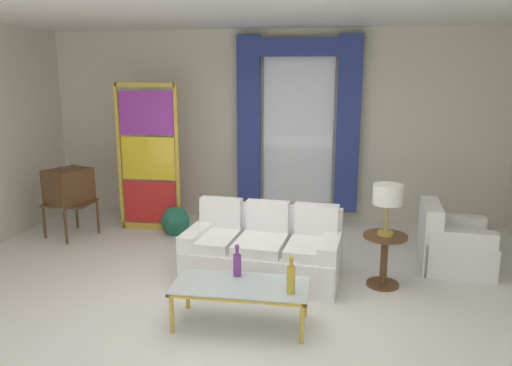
# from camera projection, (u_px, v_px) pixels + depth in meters

# --- Properties ---
(ground_plane) EXTENTS (16.00, 16.00, 0.00)m
(ground_plane) POSITION_uv_depth(u_px,v_px,m) (238.00, 297.00, 5.25)
(ground_plane) COLOR white
(wall_rear) EXTENTS (8.00, 0.12, 3.00)m
(wall_rear) POSITION_uv_depth(u_px,v_px,m) (273.00, 126.00, 7.87)
(wall_rear) COLOR beige
(wall_rear) RESTS_ON ground
(ceiling_slab) EXTENTS (8.00, 7.60, 0.04)m
(ceiling_slab) POSITION_uv_depth(u_px,v_px,m) (249.00, 9.00, 5.36)
(ceiling_slab) COLOR white
(curtained_window) EXTENTS (2.00, 0.17, 2.70)m
(curtained_window) POSITION_uv_depth(u_px,v_px,m) (298.00, 112.00, 7.60)
(curtained_window) COLOR white
(curtained_window) RESTS_ON ground
(couch_white_long) EXTENTS (1.83, 1.08, 0.86)m
(couch_white_long) POSITION_uv_depth(u_px,v_px,m) (264.00, 251.00, 5.75)
(couch_white_long) COLOR white
(couch_white_long) RESTS_ON ground
(coffee_table) EXTENTS (1.27, 0.58, 0.41)m
(coffee_table) POSITION_uv_depth(u_px,v_px,m) (241.00, 288.00, 4.59)
(coffee_table) COLOR silver
(coffee_table) RESTS_ON ground
(bottle_blue_decanter) EXTENTS (0.08, 0.08, 0.32)m
(bottle_blue_decanter) POSITION_uv_depth(u_px,v_px,m) (237.00, 263.00, 4.75)
(bottle_blue_decanter) COLOR #753384
(bottle_blue_decanter) RESTS_ON coffee_table
(bottle_crystal_tall) EXTENTS (0.08, 0.08, 0.36)m
(bottle_crystal_tall) POSITION_uv_depth(u_px,v_px,m) (291.00, 278.00, 4.38)
(bottle_crystal_tall) COLOR gold
(bottle_crystal_tall) RESTS_ON coffee_table
(vintage_tv) EXTENTS (0.70, 0.74, 1.35)m
(vintage_tv) POSITION_uv_depth(u_px,v_px,m) (69.00, 187.00, 7.07)
(vintage_tv) COLOR brown
(vintage_tv) RESTS_ON ground
(armchair_white) EXTENTS (0.88, 0.87, 0.80)m
(armchair_white) POSITION_uv_depth(u_px,v_px,m) (451.00, 246.00, 5.97)
(armchair_white) COLOR white
(armchair_white) RESTS_ON ground
(stained_glass_divider) EXTENTS (0.95, 0.05, 2.20)m
(stained_glass_divider) POSITION_uv_depth(u_px,v_px,m) (148.00, 161.00, 7.29)
(stained_glass_divider) COLOR gold
(stained_glass_divider) RESTS_ON ground
(peacock_figurine) EXTENTS (0.44, 0.60, 0.50)m
(peacock_figurine) POSITION_uv_depth(u_px,v_px,m) (173.00, 223.00, 7.12)
(peacock_figurine) COLOR beige
(peacock_figurine) RESTS_ON ground
(round_side_table) EXTENTS (0.48, 0.48, 0.59)m
(round_side_table) POSITION_uv_depth(u_px,v_px,m) (384.00, 255.00, 5.46)
(round_side_table) COLOR brown
(round_side_table) RESTS_ON ground
(table_lamp_brass) EXTENTS (0.32, 0.32, 0.57)m
(table_lamp_brass) POSITION_uv_depth(u_px,v_px,m) (388.00, 197.00, 5.31)
(table_lamp_brass) COLOR #B29338
(table_lamp_brass) RESTS_ON round_side_table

